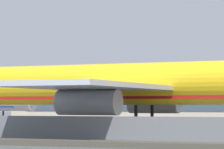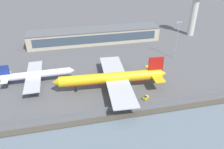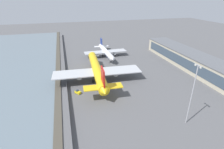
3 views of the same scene
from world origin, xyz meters
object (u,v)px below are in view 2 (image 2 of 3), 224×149
object	(u,v)px
cargo_jet_yellow	(113,78)
ops_van	(9,78)
control_tower	(195,9)
passenger_jet_white	(36,75)
apron_light_mast_apron_west	(177,39)
baggage_tug	(146,98)

from	to	relation	value
cargo_jet_yellow	ops_van	distance (m)	56.05
cargo_jet_yellow	control_tower	bearing A→B (deg)	38.50
passenger_jet_white	ops_van	xyz separation A→B (m)	(-14.75, 5.83, -3.19)
ops_van	control_tower	xyz separation A→B (m)	(130.58, 42.35, 19.47)
cargo_jet_yellow	passenger_jet_white	size ratio (longest dim) A/B	1.46
cargo_jet_yellow	apron_light_mast_apron_west	distance (m)	52.53
baggage_tug	ops_van	world-z (taller)	ops_van
ops_van	passenger_jet_white	bearing A→B (deg)	-21.56
cargo_jet_yellow	ops_van	size ratio (longest dim) A/B	10.09
baggage_tug	ops_van	bearing A→B (deg)	153.48
baggage_tug	cargo_jet_yellow	bearing A→B (deg)	135.88
cargo_jet_yellow	baggage_tug	distance (m)	18.37
cargo_jet_yellow	control_tower	xyz separation A→B (m)	(78.45, 62.41, 14.78)
apron_light_mast_apron_west	control_tower	bearing A→B (deg)	48.58
passenger_jet_white	apron_light_mast_apron_west	size ratio (longest dim) A/B	1.62
cargo_jet_yellow	baggage_tug	size ratio (longest dim) A/B	16.02
baggage_tug	ops_van	distance (m)	72.40
ops_van	control_tower	size ratio (longest dim) A/B	0.15
passenger_jet_white	control_tower	xyz separation A→B (m)	(115.83, 48.18, 16.28)
control_tower	apron_light_mast_apron_west	distance (m)	50.28
apron_light_mast_apron_west	cargo_jet_yellow	bearing A→B (deg)	-151.12
passenger_jet_white	baggage_tug	size ratio (longest dim) A/B	10.96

